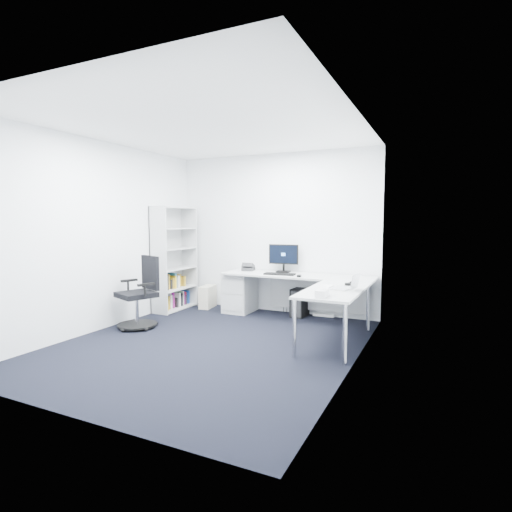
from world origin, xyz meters
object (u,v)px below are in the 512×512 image
at_px(l_desk, 289,300).
at_px(monitor, 283,258).
at_px(bookshelf, 174,258).
at_px(laptop, 341,281).
at_px(task_chair, 136,292).

xyz_separation_m(l_desk, monitor, (-0.31, 0.54, 0.59)).
distance_m(bookshelf, monitor, 1.93).
xyz_separation_m(monitor, laptop, (1.26, -1.23, -0.13)).
distance_m(bookshelf, task_chair, 1.32).
xyz_separation_m(l_desk, task_chair, (-1.94, -1.19, 0.17)).
relative_size(bookshelf, laptop, 5.96).
distance_m(l_desk, monitor, 0.86).
bearing_deg(l_desk, task_chair, -148.37).
bearing_deg(bookshelf, task_chair, -79.13).
bearing_deg(laptop, monitor, 141.77).
xyz_separation_m(bookshelf, monitor, (1.86, 0.49, 0.04)).
bearing_deg(laptop, task_chair, -164.07).
relative_size(bookshelf, monitor, 3.63).
height_order(l_desk, monitor, monitor).
height_order(task_chair, monitor, monitor).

